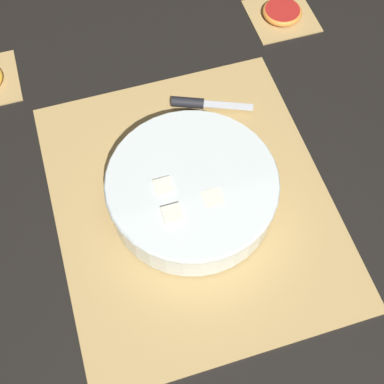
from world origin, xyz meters
name	(u,v)px	position (x,y,z in m)	size (l,w,h in m)	color
ground_plane	(192,202)	(0.00, 0.00, 0.00)	(6.00, 6.00, 0.00)	black
bamboo_mat_center	(192,201)	(0.00, 0.00, 0.00)	(0.50, 0.42, 0.01)	tan
coaster_mat_near_right	(281,15)	(0.34, -0.29, 0.00)	(0.12, 0.12, 0.01)	tan
fruit_salad_bowl	(192,189)	(0.00, 0.00, 0.04)	(0.26, 0.26, 0.07)	silver
paring_knife	(192,103)	(0.18, -0.05, 0.01)	(0.07, 0.14, 0.02)	silver
grapefruit_slice	(282,12)	(0.34, -0.29, 0.01)	(0.08, 0.08, 0.01)	#B2231E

